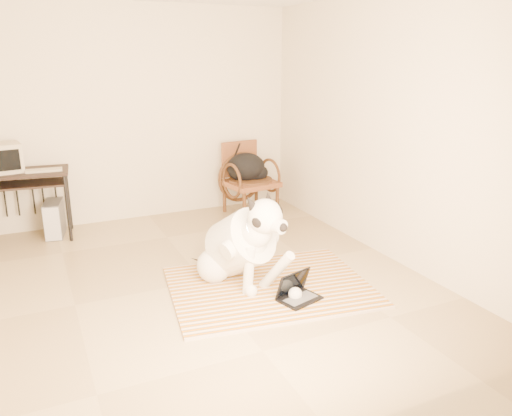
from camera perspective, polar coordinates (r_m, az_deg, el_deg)
floor at (r=4.87m, az=-6.05°, el=-8.26°), size 4.50×4.50×0.00m
wall_back at (r=6.62m, az=-12.91°, el=10.35°), size 4.50×0.00×4.50m
wall_front at (r=2.48m, az=10.23°, el=-0.11°), size 4.50×0.00×4.50m
wall_right at (r=5.43m, az=14.11°, el=8.89°), size 0.00×4.50×4.50m
rug at (r=4.70m, az=1.58°, el=-8.96°), size 1.99×1.63×0.02m
dog at (r=4.63m, az=-1.76°, el=-4.28°), size 0.74×1.24×0.98m
laptop at (r=4.45m, az=4.70°, el=-9.58°), size 0.41×0.34×0.25m
computer_desk at (r=6.27m, az=-25.02°, el=2.78°), size 1.03×0.64×0.81m
crt_monitor at (r=6.26m, az=-26.88°, el=5.12°), size 0.41×0.39×0.32m
desk_keyboard at (r=6.15m, az=-23.06°, el=3.99°), size 0.40×0.17×0.03m
pc_tower at (r=6.41m, az=-22.04°, el=-1.14°), size 0.27×0.48×0.42m
rattan_chair at (r=6.76m, az=-0.89°, el=3.41°), size 0.71×0.69×0.96m
backpack at (r=6.72m, az=-0.95°, el=4.55°), size 0.56×0.44×0.39m
sneaker_left at (r=6.11m, az=1.38°, el=-2.36°), size 0.12×0.28×0.10m
sneaker_right at (r=6.19m, az=2.75°, el=-2.09°), size 0.23×0.30×0.10m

